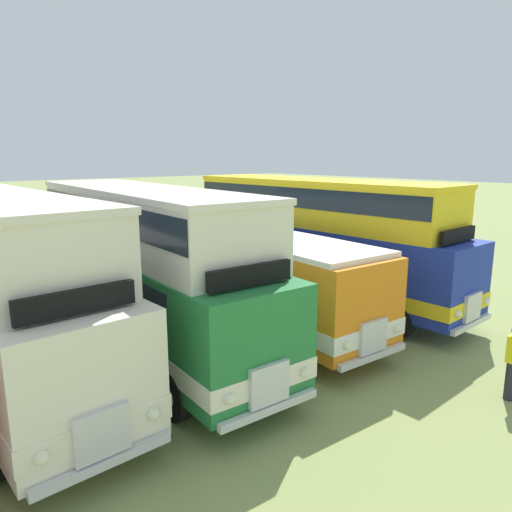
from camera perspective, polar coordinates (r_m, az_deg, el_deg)
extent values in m
cube|color=silver|center=(12.50, -27.70, -6.34)|extent=(2.83, 10.22, 2.30)
cube|color=silver|center=(12.69, -27.44, -8.92)|extent=(2.87, 10.26, 0.44)
cube|color=#19232D|center=(12.72, -28.40, -3.29)|extent=(2.78, 7.82, 0.76)
cube|color=#19232D|center=(7.75, -18.95, -11.34)|extent=(2.20, 0.17, 0.90)
cube|color=silver|center=(8.22, -18.01, -19.65)|extent=(0.90, 0.15, 0.80)
cube|color=silver|center=(8.46, -17.69, -22.63)|extent=(2.30, 0.22, 0.16)
sphere|color=#EAEACC|center=(8.54, -12.16, -18.03)|extent=(0.22, 0.22, 0.22)
sphere|color=#EAEACC|center=(7.97, -24.33, -21.23)|extent=(0.22, 0.22, 0.22)
cube|color=black|center=(7.93, -20.68, -5.16)|extent=(1.90, 0.18, 0.40)
cylinder|color=black|center=(10.22, -15.51, -16.59)|extent=(0.31, 1.05, 1.04)
cylinder|color=silver|center=(10.27, -14.73, -16.37)|extent=(0.03, 0.36, 0.36)
cylinder|color=black|center=(16.14, -26.17, -6.64)|extent=(0.31, 1.05, 1.04)
cylinder|color=silver|center=(16.18, -25.66, -6.55)|extent=(0.03, 0.36, 0.36)
cube|color=#237538|center=(13.49, -12.85, -3.96)|extent=(3.06, 10.92, 2.30)
cube|color=silver|center=(13.66, -12.73, -6.38)|extent=(3.10, 10.96, 0.44)
cube|color=#19232D|center=(13.70, -13.64, -1.16)|extent=(2.96, 8.53, 0.76)
cube|color=#19232D|center=(8.86, 1.19, -7.69)|extent=(2.20, 0.21, 0.90)
cube|color=silver|center=(9.28, 1.59, -15.16)|extent=(0.91, 0.17, 0.80)
cube|color=silver|center=(9.50, 1.69, -17.91)|extent=(2.30, 0.26, 0.16)
sphere|color=#EAEACC|center=(9.80, 5.90, -13.68)|extent=(0.22, 0.22, 0.22)
sphere|color=#EAEACC|center=(8.81, -3.19, -16.75)|extent=(0.22, 0.22, 0.22)
cube|color=silver|center=(13.33, -13.66, 4.17)|extent=(2.91, 10.02, 1.50)
cube|color=silver|center=(13.25, -13.84, 7.68)|extent=(2.98, 10.12, 0.14)
cube|color=#19232D|center=(13.30, -13.73, 5.45)|extent=(2.94, 9.92, 0.68)
cube|color=black|center=(9.02, -0.69, -2.35)|extent=(1.90, 0.22, 0.40)
cylinder|color=black|center=(11.34, 1.00, -13.14)|extent=(0.33, 1.05, 1.04)
cylinder|color=silver|center=(11.42, 1.61, -12.95)|extent=(0.04, 0.36, 0.36)
cylinder|color=black|center=(10.25, -9.69, -16.20)|extent=(0.33, 1.05, 1.04)
cylinder|color=silver|center=(10.19, -10.48, -16.40)|extent=(0.04, 0.36, 0.36)
cylinder|color=black|center=(17.44, -14.01, -4.42)|extent=(0.33, 1.05, 1.04)
cylinder|color=silver|center=(17.49, -13.56, -4.34)|extent=(0.04, 0.36, 0.36)
cylinder|color=black|center=(16.75, -21.31, -5.57)|extent=(0.33, 1.05, 1.04)
cylinder|color=silver|center=(16.72, -21.81, -5.65)|extent=(0.04, 0.36, 0.36)
cube|color=orange|center=(15.20, -0.65, -1.85)|extent=(3.09, 10.11, 2.30)
cube|color=white|center=(15.36, -0.64, -4.03)|extent=(3.13, 10.16, 0.44)
cube|color=#19232D|center=(15.39, -1.52, 0.60)|extent=(2.97, 7.72, 0.76)
cube|color=#19232D|center=(11.51, 13.75, -3.40)|extent=(2.20, 0.23, 0.90)
cube|color=silver|center=(11.83, 13.86, -9.36)|extent=(0.91, 0.17, 0.80)
cube|color=silver|center=(12.00, 13.85, -11.63)|extent=(2.30, 0.28, 0.16)
sphere|color=#EAEACC|center=(12.49, 16.60, -8.36)|extent=(0.22, 0.22, 0.22)
sphere|color=#EAEACC|center=(11.19, 10.86, -10.48)|extent=(0.22, 0.22, 0.22)
cube|color=white|center=(14.96, -0.66, 2.69)|extent=(3.02, 9.71, 0.14)
cylinder|color=black|center=(13.85, 11.60, -8.61)|extent=(0.34, 1.05, 1.04)
cylinder|color=silver|center=(13.96, 12.02, -8.47)|extent=(0.04, 0.36, 0.36)
cylinder|color=black|center=(12.35, 4.23, -10.99)|extent=(0.34, 1.05, 1.04)
cylinder|color=silver|center=(12.26, 3.68, -11.16)|extent=(0.04, 0.36, 0.36)
cylinder|color=black|center=(18.68, -3.44, -2.98)|extent=(0.34, 1.05, 1.04)
cylinder|color=silver|center=(18.76, -3.06, -2.91)|extent=(0.04, 0.36, 0.36)
cylinder|color=black|center=(17.60, -9.77, -4.08)|extent=(0.34, 1.05, 1.04)
cylinder|color=silver|center=(17.54, -10.21, -4.15)|extent=(0.04, 0.36, 0.36)
cube|color=#1E339E|center=(17.79, 7.54, 0.08)|extent=(2.94, 11.56, 2.30)
cube|color=yellow|center=(17.92, 7.49, -1.79)|extent=(2.98, 11.60, 0.44)
cube|color=#19232D|center=(17.94, 6.63, 2.16)|extent=(2.87, 9.16, 0.76)
cube|color=#19232D|center=(14.68, 24.57, -0.85)|extent=(2.20, 0.18, 0.90)
cube|color=silver|center=(14.95, 24.54, -5.59)|extent=(0.90, 0.15, 0.80)
cube|color=silver|center=(15.09, 24.48, -7.43)|extent=(2.30, 0.23, 0.16)
sphere|color=#EAEACC|center=(15.74, 25.92, -4.86)|extent=(0.22, 0.22, 0.22)
sphere|color=#EAEACC|center=(14.15, 23.07, -6.42)|extent=(0.22, 0.22, 0.22)
cube|color=yellow|center=(17.67, 7.10, 6.25)|extent=(2.80, 10.65, 1.50)
cube|color=yellow|center=(17.61, 7.17, 8.91)|extent=(2.86, 10.76, 0.14)
cube|color=#19232D|center=(17.64, 7.12, 7.22)|extent=(2.84, 10.56, 0.68)
cube|color=black|center=(14.75, 23.09, 2.30)|extent=(1.90, 0.19, 0.40)
cylinder|color=black|center=(16.78, 20.84, -5.51)|extent=(0.32, 1.05, 1.04)
cylinder|color=silver|center=(16.91, 21.08, -5.40)|extent=(0.03, 0.36, 0.36)
cylinder|color=black|center=(14.86, 16.66, -7.45)|extent=(0.32, 1.05, 1.04)
cylinder|color=silver|center=(14.73, 16.35, -7.60)|extent=(0.03, 0.36, 0.36)
cylinder|color=black|center=(21.52, 1.55, -0.96)|extent=(0.32, 1.05, 1.04)
cylinder|color=silver|center=(21.62, 1.84, -0.90)|extent=(0.03, 0.36, 0.36)
cylinder|color=black|center=(20.06, -3.25, -1.93)|extent=(0.32, 1.05, 1.04)
cylinder|color=silver|center=(19.97, -3.59, -2.00)|extent=(0.03, 0.36, 0.36)
cylinder|color=#23232D|center=(12.26, 28.27, -13.02)|extent=(0.24, 0.24, 0.90)
cylinder|color=#8C704C|center=(26.06, -22.65, 0.40)|extent=(0.08, 0.08, 1.05)
cylinder|color=#8C704C|center=(29.59, -6.67, 2.53)|extent=(0.08, 0.08, 1.05)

